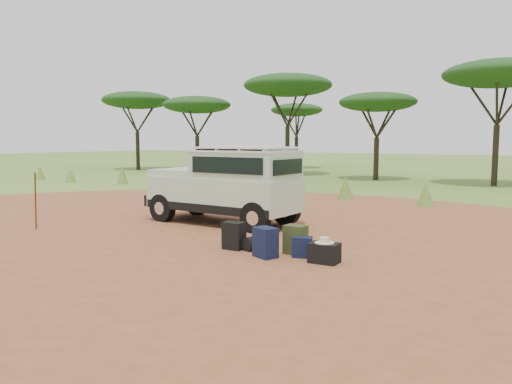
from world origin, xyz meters
The scene contains 13 objects.
ground centered at (0.00, 0.00, 0.00)m, with size 140.00×140.00×0.00m, color #4F6E27.
dirt_clearing centered at (0.00, 0.00, 0.00)m, with size 23.00×23.00×0.01m, color #9A5432.
grass_fringe centered at (0.12, 8.67, 0.40)m, with size 36.60×1.60×0.90m.
acacia_treeline centered at (0.75, 19.81, 4.87)m, with size 46.70×13.20×6.26m.
safari_vehicle centered at (-0.62, 2.08, 0.99)m, with size 4.29×1.83×2.04m.
walking_staff centered at (-3.94, -1.29, 0.73)m, with size 0.04×0.04×1.56m, color brown.
backpack_black centered at (1.32, -0.42, 0.28)m, with size 0.41×0.30×0.56m, color black.
backpack_navy centered at (2.23, -0.69, 0.29)m, with size 0.44×0.31×0.58m, color #111738.
backpack_olive centered at (2.58, -0.14, 0.29)m, with size 0.41×0.30×0.57m, color #35451F.
duffel_navy centered at (2.81, -0.31, 0.20)m, with size 0.35×0.27×0.40m, color #111738.
hard_case centered at (3.35, -0.49, 0.18)m, with size 0.52×0.37×0.37m, color black.
stuff_sack centered at (1.68, -0.34, 0.14)m, with size 0.29×0.29×0.29m, color black.
safari_hat centered at (3.35, -0.49, 0.41)m, with size 0.35×0.35×0.10m.
Camera 1 is at (6.99, -8.62, 2.22)m, focal length 35.00 mm.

